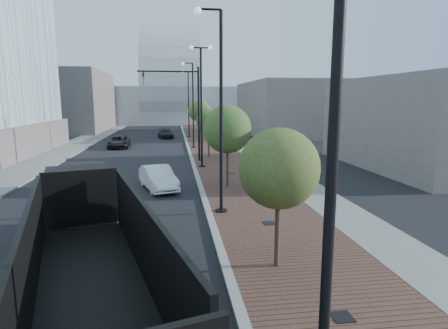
{
  "coord_description": "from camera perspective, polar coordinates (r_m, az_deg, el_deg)",
  "views": [
    {
      "loc": [
        -1.53,
        -6.75,
        5.3
      ],
      "look_at": [
        1.0,
        12.0,
        2.0
      ],
      "focal_mm": 29.85,
      "sensor_mm": 36.0,
      "label": 1
    }
  ],
  "objects": [
    {
      "name": "pedestrian",
      "position": [
        22.84,
        12.32,
        -1.46
      ],
      "size": [
        0.66,
        0.44,
        1.79
      ],
      "primitive_type": "imported",
      "rotation": [
        0.0,
        0.0,
        3.12
      ],
      "color": "black",
      "rests_on": "ground"
    },
    {
      "name": "dump_truck",
      "position": [
        12.15,
        -20.63,
        -9.92
      ],
      "size": [
        5.66,
        13.43,
        3.12
      ],
      "rotation": [
        0.0,
        0.0,
        0.27
      ],
      "color": "black",
      "rests_on": "ground"
    },
    {
      "name": "utility_cover_2",
      "position": [
        26.56,
        0.97,
        -1.33
      ],
      "size": [
        0.5,
        0.5,
        0.02
      ],
      "primitive_type": "cube",
      "color": "black",
      "rests_on": "sidewalk"
    },
    {
      "name": "streetlight_3",
      "position": [
        40.82,
        -4.91,
        8.51
      ],
      "size": [
        1.44,
        0.56,
        9.21
      ],
      "color": "black",
      "rests_on": "ground"
    },
    {
      "name": "convention_center",
      "position": [
        91.76,
        -8.11,
        10.24
      ],
      "size": [
        50.0,
        30.0,
        50.0
      ],
      "color": "#B0B7BB",
      "rests_on": "ground"
    },
    {
      "name": "commercial_block_nw",
      "position": [
        69.26,
        -23.45,
        8.84
      ],
      "size": [
        14.0,
        20.0,
        10.0
      ],
      "primitive_type": "cube",
      "color": "#625B58",
      "rests_on": "ground"
    },
    {
      "name": "west_sidewalk",
      "position": [
        48.42,
        -21.37,
        3.0
      ],
      "size": [
        4.0,
        140.0,
        0.12
      ],
      "primitive_type": "cube",
      "color": "slate",
      "rests_on": "ground"
    },
    {
      "name": "sidewalk",
      "position": [
        47.32,
        -1.54,
        3.53
      ],
      "size": [
        7.0,
        140.0,
        0.12
      ],
      "primitive_type": "cube",
      "color": "#4C2D23",
      "rests_on": "ground"
    },
    {
      "name": "tree_0",
      "position": [
        11.43,
        8.6,
        -0.63
      ],
      "size": [
        2.51,
        2.48,
        4.49
      ],
      "color": "#382619",
      "rests_on": "ground"
    },
    {
      "name": "tree_1",
      "position": [
        22.08,
        0.61,
        5.39
      ],
      "size": [
        2.86,
        2.86,
        5.01
      ],
      "color": "#382619",
      "rests_on": "ground"
    },
    {
      "name": "streetlight_0",
      "position": [
        5.23,
        16.44,
        4.2
      ],
      "size": [
        1.72,
        0.56,
        9.28
      ],
      "color": "black",
      "rests_on": "ground"
    },
    {
      "name": "streetlight_2",
      "position": [
        28.84,
        -3.49,
        8.92
      ],
      "size": [
        1.72,
        0.56,
        9.28
      ],
      "color": "black",
      "rests_on": "ground"
    },
    {
      "name": "traffic_mast",
      "position": [
        31.78,
        -5.54,
        9.28
      ],
      "size": [
        5.09,
        0.2,
        8.0
      ],
      "color": "black",
      "rests_on": "ground"
    },
    {
      "name": "dark_car_far",
      "position": [
        52.8,
        -8.95,
        4.7
      ],
      "size": [
        2.51,
        4.61,
        1.27
      ],
      "primitive_type": "imported",
      "rotation": [
        0.0,
        0.0,
        0.18
      ],
      "color": "black",
      "rests_on": "ground"
    },
    {
      "name": "concrete_strip",
      "position": [
        47.68,
        1.69,
        3.59
      ],
      "size": [
        2.4,
        140.0,
        0.13
      ],
      "primitive_type": "cube",
      "color": "slate",
      "rests_on": "ground"
    },
    {
      "name": "tree_2",
      "position": [
        33.98,
        -2.33,
        6.59
      ],
      "size": [
        2.3,
        2.23,
        4.48
      ],
      "color": "#382619",
      "rests_on": "ground"
    },
    {
      "name": "commercial_block_e",
      "position": [
        33.18,
        28.54,
        5.59
      ],
      "size": [
        10.0,
        16.0,
        7.0
      ],
      "primitive_type": "cube",
      "color": "#655E5A",
      "rests_on": "ground"
    },
    {
      "name": "utility_cover_0",
      "position": [
        10.12,
        17.67,
        -21.35
      ],
      "size": [
        0.5,
        0.5,
        0.02
      ],
      "primitive_type": "cube",
      "color": "black",
      "rests_on": "sidewalk"
    },
    {
      "name": "curb",
      "position": [
        47.07,
        -5.79,
        3.47
      ],
      "size": [
        0.3,
        140.0,
        0.14
      ],
      "primitive_type": "cube",
      "color": "gray",
      "rests_on": "ground"
    },
    {
      "name": "tree_3",
      "position": [
        45.91,
        -3.76,
        8.2
      ],
      "size": [
        2.67,
        2.67,
        5.31
      ],
      "color": "#382619",
      "rests_on": "ground"
    },
    {
      "name": "white_sedan",
      "position": [
        22.58,
        -10.06,
        -2.02
      ],
      "size": [
        2.64,
        4.5,
        1.4
      ],
      "primitive_type": "imported",
      "rotation": [
        0.0,
        0.0,
        0.29
      ],
      "color": "white",
      "rests_on": "ground"
    },
    {
      "name": "dark_car_mid",
      "position": [
        43.12,
        -15.78,
        3.35
      ],
      "size": [
        2.32,
        4.81,
        1.32
      ],
      "primitive_type": "imported",
      "rotation": [
        0.0,
        0.0,
        0.03
      ],
      "color": "black",
      "rests_on": "ground"
    },
    {
      "name": "streetlight_4",
      "position": [
        52.8,
        -5.45,
        9.33
      ],
      "size": [
        1.72,
        0.56,
        9.28
      ],
      "color": "black",
      "rests_on": "ground"
    },
    {
      "name": "streetlight_1",
      "position": [
        16.9,
        -0.82,
        6.64
      ],
      "size": [
        1.44,
        0.56,
        9.21
      ],
      "color": "black",
      "rests_on": "ground"
    },
    {
      "name": "commercial_block_ne",
      "position": [
        59.42,
        9.58,
        8.51
      ],
      "size": [
        12.0,
        22.0,
        8.0
      ],
      "primitive_type": "cube",
      "color": "#625C58",
      "rests_on": "ground"
    },
    {
      "name": "utility_cover_1",
      "position": [
        16.12,
        6.93,
        -8.89
      ],
      "size": [
        0.5,
        0.5,
        0.02
      ],
      "primitive_type": "cube",
      "color": "black",
      "rests_on": "sidewalk"
    }
  ]
}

